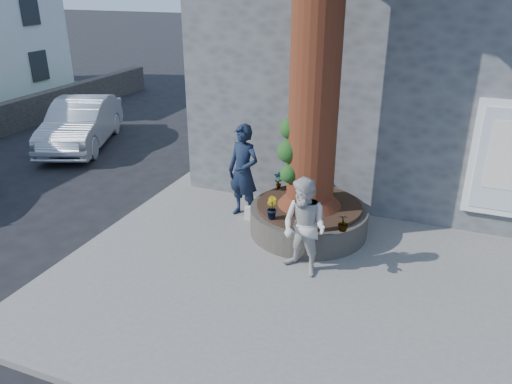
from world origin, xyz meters
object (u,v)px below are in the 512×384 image
at_px(woman, 304,227).
at_px(car_silver, 81,123).
at_px(man, 243,172).
at_px(planter, 308,218).

relative_size(woman, car_silver, 0.40).
distance_m(man, woman, 2.48).
xyz_separation_m(planter, car_silver, (-8.07, 3.09, 0.30)).
bearing_deg(car_silver, woman, -51.10).
relative_size(man, car_silver, 0.46).
xyz_separation_m(woman, car_silver, (-8.40, 4.55, -0.27)).
height_order(planter, man, man).
bearing_deg(planter, man, 171.52).
bearing_deg(planter, car_silver, 159.04).
bearing_deg(woman, planter, 123.82).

